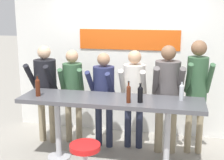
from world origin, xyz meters
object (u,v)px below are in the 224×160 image
Objects in this scene: person_far_left at (45,84)px; wine_bottle_0 at (38,87)px; wine_bottle_3 at (129,93)px; person_center_left at (104,90)px; person_right at (197,84)px; tasting_table at (111,107)px; wine_bottle_2 at (140,94)px; person_center_right at (167,88)px; person_left at (73,86)px; person_center at (134,89)px; bar_stool at (85,160)px; wine_bottle_1 at (182,92)px.

person_far_left is 0.67m from wine_bottle_0.
wine_bottle_3 is (1.54, -0.69, 0.11)m from person_far_left.
wine_bottle_0 is 1.04× the size of wine_bottle_3.
person_center_left reaches higher than wine_bottle_3.
wine_bottle_3 is (-0.95, -0.76, 0.00)m from person_right.
wine_bottle_3 is (1.37, -0.05, -0.01)m from wine_bottle_0.
person_far_left reaches higher than wine_bottle_0.
tasting_table is 1.40m from person_right.
person_center_left is at bearing 135.92° from wine_bottle_2.
person_center_right is 0.73m from wine_bottle_2.
person_center reaches higher than person_left.
wine_bottle_3 is (0.45, 0.60, 0.74)m from bar_stool.
person_center_right reaches higher than wine_bottle_2.
bar_stool is 2.14× the size of wine_bottle_1.
person_left is 5.57× the size of wine_bottle_1.
person_far_left is at bearing -177.19° from person_center.
bar_stool is 1.80m from person_far_left.
wine_bottle_0 reaches higher than wine_bottle_2.
person_center_right is at bearing 54.19° from wine_bottle_3.
person_right is at bearing -11.32° from person_left.
person_center_left is (0.55, -0.07, -0.02)m from person_left.
person_center is at bearing 67.19° from tasting_table.
tasting_table is 1.65× the size of person_left.
person_left is 1.87m from wine_bottle_1.
person_center_left is at bearing -173.12° from person_center.
bar_stool is at bearing -127.01° from wine_bottle_3.
person_center reaches higher than wine_bottle_1.
person_far_left is 0.47m from person_left.
person_center_left reaches higher than wine_bottle_1.
person_right is (1.47, 0.06, 0.17)m from person_center_left.
person_left reaches higher than wine_bottle_0.
wine_bottle_3 is (-0.16, -0.05, 0.01)m from wine_bottle_2.
person_far_left is 2.04m from person_center_right.
person_left reaches higher than person_center_left.
person_center is at bearing 145.70° from wine_bottle_1.
person_right is (1.23, 0.61, 0.27)m from tasting_table.
person_center_right is at bearing -8.15° from person_center.
tasting_table is 1.37m from person_far_left.
person_center_right is at bearing 5.40° from person_center_left.
person_left reaches higher than wine_bottle_3.
wine_bottle_1 is at bearing -34.32° from person_center.
wine_bottle_2 is (-0.79, -0.72, -0.01)m from person_right.
person_center_right is 1.97m from wine_bottle_0.
person_right is 5.70× the size of wine_bottle_0.
person_far_left reaches higher than person_left.
tasting_table is 0.97m from person_center_right.
wine_bottle_1 is at bearing -13.60° from person_center_left.
person_far_left is 5.51× the size of wine_bottle_3.
person_far_left is at bearing 155.76° from wine_bottle_3.
person_right is 1.21m from wine_bottle_3.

